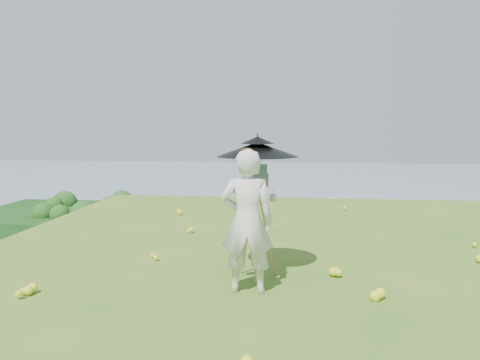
# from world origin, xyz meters

# --- Properties ---
(ground) EXTENTS (14.00, 14.00, 0.00)m
(ground) POSITION_xyz_m (0.00, 0.00, 0.00)
(ground) COLOR #3F7521
(ground) RESTS_ON ground
(shoreline_tier) EXTENTS (170.00, 28.00, 8.00)m
(shoreline_tier) POSITION_xyz_m (0.00, 75.00, -36.00)
(shoreline_tier) COLOR #6A6454
(shoreline_tier) RESTS_ON bay_water
(bay_water) EXTENTS (700.00, 700.00, 0.00)m
(bay_water) POSITION_xyz_m (0.00, 240.00, -34.00)
(bay_water) COLOR slate
(bay_water) RESTS_ON ground
(peninsula) EXTENTS (90.00, 60.00, 12.00)m
(peninsula) POSITION_xyz_m (-75.00, 155.00, -29.00)
(peninsula) COLOR #103B11
(peninsula) RESTS_ON bay_water
(slope_trees) EXTENTS (110.00, 50.00, 6.00)m
(slope_trees) POSITION_xyz_m (0.00, 35.00, -15.00)
(slope_trees) COLOR #265319
(slope_trees) RESTS_ON forest_slope
(harbor_town) EXTENTS (110.00, 22.00, 5.00)m
(harbor_town) POSITION_xyz_m (0.00, 75.00, -29.50)
(harbor_town) COLOR silver
(harbor_town) RESTS_ON shoreline_tier
(moored_boats) EXTENTS (140.00, 140.00, 0.70)m
(moored_boats) POSITION_xyz_m (-12.50, 161.00, -33.65)
(moored_boats) COLOR white
(moored_boats) RESTS_ON bay_water
(wildflowers) EXTENTS (10.00, 10.50, 0.12)m
(wildflowers) POSITION_xyz_m (0.00, 0.25, 0.06)
(wildflowers) COLOR yellow
(wildflowers) RESTS_ON ground
(painter) EXTENTS (0.70, 0.47, 1.88)m
(painter) POSITION_xyz_m (-2.05, -1.25, 0.94)
(painter) COLOR beige
(painter) RESTS_ON ground
(field_easel) EXTENTS (0.68, 0.68, 1.64)m
(field_easel) POSITION_xyz_m (-1.96, -0.64, 0.82)
(field_easel) COLOR olive
(field_easel) RESTS_ON ground
(sun_umbrella) EXTENTS (1.33, 1.33, 0.71)m
(sun_umbrella) POSITION_xyz_m (-1.96, -0.61, 1.71)
(sun_umbrella) COLOR black
(sun_umbrella) RESTS_ON field_easel
(painter_cap) EXTENTS (0.26, 0.29, 0.10)m
(painter_cap) POSITION_xyz_m (-2.05, -1.25, 1.83)
(painter_cap) COLOR #D87779
(painter_cap) RESTS_ON painter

